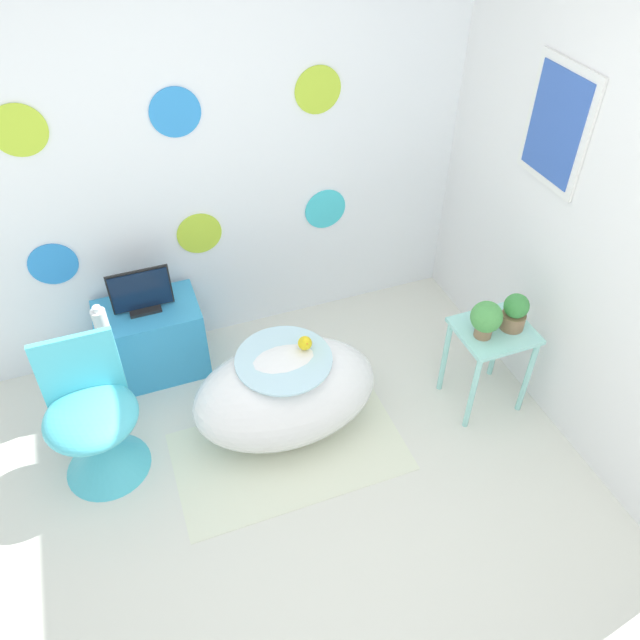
{
  "coord_description": "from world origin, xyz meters",
  "views": [
    {
      "loc": [
        -0.4,
        -1.19,
        2.83
      ],
      "look_at": [
        0.39,
        0.94,
        0.81
      ],
      "focal_mm": 35.0,
      "sensor_mm": 36.0,
      "label": 1
    }
  ],
  "objects": [
    {
      "name": "ground_plane",
      "position": [
        0.0,
        0.0,
        0.0
      ],
      "size": [
        12.0,
        12.0,
        0.0
      ],
      "primitive_type": "plane",
      "color": "silver"
    },
    {
      "name": "wall_back_dotted",
      "position": [
        0.0,
        1.97,
        1.3
      ],
      "size": [
        4.33,
        0.05,
        2.6
      ],
      "color": "white",
      "rests_on": "ground_plane"
    },
    {
      "name": "wall_right",
      "position": [
        1.68,
        0.98,
        1.3
      ],
      "size": [
        0.06,
        2.95,
        2.6
      ],
      "color": "white",
      "rests_on": "ground_plane"
    },
    {
      "name": "rug",
      "position": [
        0.17,
        0.83,
        0.0
      ],
      "size": [
        1.25,
        0.71,
        0.01
      ],
      "color": "silver",
      "rests_on": "ground_plane"
    },
    {
      "name": "bathtub",
      "position": [
        0.22,
        1.0,
        0.28
      ],
      "size": [
        1.02,
        0.62,
        0.56
      ],
      "color": "white",
      "rests_on": "ground_plane"
    },
    {
      "name": "rubber_duck",
      "position": [
        0.34,
        1.02,
        0.61
      ],
      "size": [
        0.07,
        0.08,
        0.09
      ],
      "color": "yellow",
      "rests_on": "bathtub"
    },
    {
      "name": "chair",
      "position": [
        -0.77,
        1.09,
        0.27
      ],
      "size": [
        0.47,
        0.47,
        0.78
      ],
      "color": "#4CC6DB",
      "rests_on": "ground_plane"
    },
    {
      "name": "tv_cabinet",
      "position": [
        -0.39,
        1.73,
        0.24
      ],
      "size": [
        0.6,
        0.39,
        0.48
      ],
      "color": "#389ED6",
      "rests_on": "ground_plane"
    },
    {
      "name": "tv",
      "position": [
        -0.39,
        1.73,
        0.6
      ],
      "size": [
        0.35,
        0.12,
        0.27
      ],
      "color": "black",
      "rests_on": "tv_cabinet"
    },
    {
      "name": "vase",
      "position": [
        -0.63,
        1.59,
        0.57
      ],
      "size": [
        0.08,
        0.08,
        0.2
      ],
      "color": "white",
      "rests_on": "tv_cabinet"
    },
    {
      "name": "side_table",
      "position": [
        1.35,
        0.81,
        0.44
      ],
      "size": [
        0.41,
        0.36,
        0.56
      ],
      "color": "#99E0D8",
      "rests_on": "ground_plane"
    },
    {
      "name": "potted_plant_left",
      "position": [
        1.26,
        0.79,
        0.68
      ],
      "size": [
        0.17,
        0.17,
        0.22
      ],
      "color": "#8C6B4C",
      "rests_on": "side_table"
    },
    {
      "name": "potted_plant_right",
      "position": [
        1.45,
        0.79,
        0.67
      ],
      "size": [
        0.13,
        0.13,
        0.21
      ],
      "color": "#8C6B4C",
      "rests_on": "side_table"
    }
  ]
}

